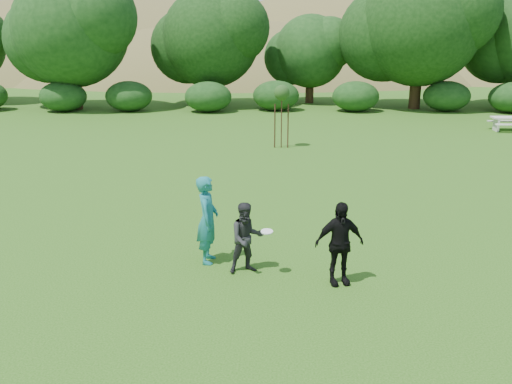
% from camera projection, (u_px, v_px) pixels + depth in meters
% --- Properties ---
extents(ground, '(120.00, 120.00, 0.00)m').
position_uv_depth(ground, '(251.00, 278.00, 12.51)').
color(ground, '#19470C').
rests_on(ground, ground).
extents(player_teal, '(0.50, 0.76, 2.06)m').
position_uv_depth(player_teal, '(208.00, 220.00, 13.12)').
color(player_teal, '#1B7379').
rests_on(player_teal, ground).
extents(player_grey, '(0.94, 0.83, 1.61)m').
position_uv_depth(player_grey, '(247.00, 238.00, 12.60)').
color(player_grey, '#262728').
rests_on(player_grey, ground).
extents(player_black, '(1.14, 0.69, 1.82)m').
position_uv_depth(player_black, '(339.00, 243.00, 11.99)').
color(player_black, black).
rests_on(player_black, ground).
extents(frisbee, '(0.27, 0.27, 0.06)m').
position_uv_depth(frisbee, '(267.00, 232.00, 12.35)').
color(frisbee, white).
rests_on(frisbee, ground).
extents(sapling, '(0.70, 0.70, 2.85)m').
position_uv_depth(sapling, '(282.00, 95.00, 25.58)').
color(sapling, '#3F2318').
rests_on(sapling, ground).
extents(picnic_table, '(1.80, 1.48, 0.76)m').
position_uv_depth(picnic_table, '(509.00, 121.00, 30.37)').
color(picnic_table, beige).
rests_on(picnic_table, ground).
extents(hillside, '(150.00, 72.00, 52.00)m').
position_uv_depth(hillside, '(268.00, 154.00, 81.59)').
color(hillside, olive).
rests_on(hillside, ground).
extents(tree_row, '(53.92, 10.38, 9.62)m').
position_uv_depth(tree_row, '(316.00, 35.00, 38.62)').
color(tree_row, '#3A2616').
rests_on(tree_row, ground).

